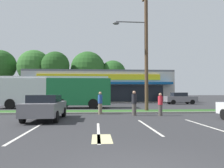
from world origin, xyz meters
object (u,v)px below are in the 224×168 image
object	(u,v)px
car_3	(180,98)
pedestrian_by_pole	(134,103)
utility_pole	(145,45)
pedestrian_mid	(100,103)
car_2	(45,107)
pedestrian_near_bench	(160,104)
city_bus	(55,91)

from	to	relation	value
car_3	pedestrian_by_pole	xyz separation A→B (m)	(-8.97, -14.53, 0.06)
utility_pole	pedestrian_mid	xyz separation A→B (m)	(-3.80, -1.80, -4.79)
utility_pole	car_2	world-z (taller)	utility_pole
pedestrian_near_bench	pedestrian_by_pole	world-z (taller)	pedestrian_by_pole
utility_pole	pedestrian_near_bench	size ratio (longest dim) A/B	6.65
pedestrian_by_pole	city_bus	bearing A→B (deg)	-21.86
car_3	pedestrian_by_pole	bearing A→B (deg)	-121.69
utility_pole	car_2	size ratio (longest dim) A/B	2.31
car_2	pedestrian_by_pole	xyz separation A→B (m)	(5.71, 2.09, 0.10)
utility_pole	pedestrian_by_pole	world-z (taller)	utility_pole
utility_pole	pedestrian_by_pole	xyz separation A→B (m)	(-1.41, -2.85, -4.76)
utility_pole	city_bus	world-z (taller)	utility_pole
city_bus	pedestrian_by_pole	world-z (taller)	city_bus
car_3	city_bus	bearing A→B (deg)	-156.95
city_bus	pedestrian_by_pole	bearing A→B (deg)	133.27
pedestrian_near_bench	pedestrian_by_pole	xyz separation A→B (m)	(-1.78, 0.37, 0.07)
car_3	car_2	bearing A→B (deg)	-131.45
car_2	pedestrian_near_bench	size ratio (longest dim) A/B	2.87
car_3	pedestrian_mid	size ratio (longest dim) A/B	2.56
pedestrian_by_pole	pedestrian_near_bench	bearing A→B (deg)	-165.85
car_2	pedestrian_near_bench	world-z (taller)	pedestrian_near_bench
city_bus	pedestrian_mid	xyz separation A→B (m)	(4.61, -6.67, -0.92)
utility_pole	city_bus	bearing A→B (deg)	149.91
utility_pole	pedestrian_by_pole	distance (m)	5.73
car_3	pedestrian_by_pole	world-z (taller)	pedestrian_by_pole
pedestrian_near_bench	pedestrian_mid	size ratio (longest dim) A/B	0.95
utility_pole	city_bus	distance (m)	10.47
car_2	pedestrian_mid	bearing A→B (deg)	-46.49
utility_pole	pedestrian_mid	size ratio (longest dim) A/B	6.31
car_3	pedestrian_near_bench	bearing A→B (deg)	-115.76
car_2	utility_pole	bearing A→B (deg)	-55.22
city_bus	car_3	world-z (taller)	city_bus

